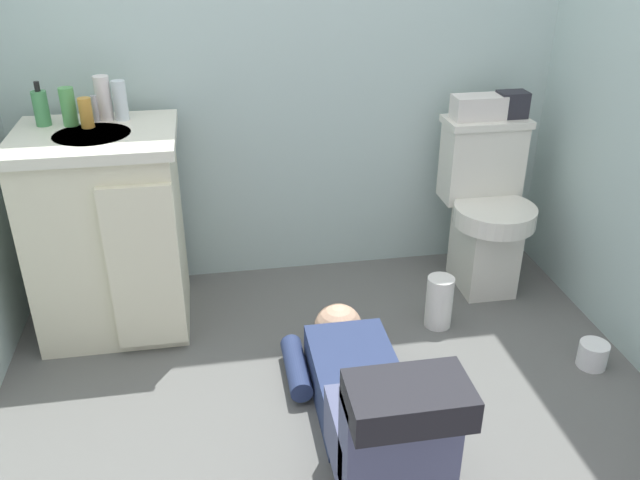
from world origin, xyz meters
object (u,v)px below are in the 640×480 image
(vanity_cabinet, at_px, (109,231))
(soap_dispenser, at_px, (41,108))
(faucet, at_px, (95,109))
(bottle_white, at_px, (103,98))
(toilet, at_px, (485,208))
(toilet_paper_roll, at_px, (593,355))
(bottle_green, at_px, (68,107))
(bottle_amber, at_px, (86,113))
(person_plumber, at_px, (368,398))
(paper_towel_roll, at_px, (439,302))
(toiletry_bag, at_px, (512,104))
(tissue_box, at_px, (478,107))
(bottle_clear, at_px, (120,100))

(vanity_cabinet, relative_size, soap_dispenser, 4.94)
(faucet, relative_size, bottle_white, 0.59)
(toilet, distance_m, toilet_paper_roll, 0.77)
(bottle_green, bearing_deg, faucet, 23.20)
(vanity_cabinet, relative_size, bottle_white, 4.85)
(vanity_cabinet, height_order, bottle_amber, bottle_amber)
(bottle_amber, bearing_deg, person_plumber, -46.70)
(soap_dispenser, height_order, paper_towel_roll, soap_dispenser)
(toiletry_bag, xyz_separation_m, soap_dispenser, (-1.89, -0.02, 0.08))
(soap_dispenser, xyz_separation_m, bottle_green, (0.10, -0.02, 0.00))
(tissue_box, bearing_deg, bottle_amber, -177.19)
(tissue_box, bearing_deg, faucet, -179.90)
(toilet, height_order, toilet_paper_roll, toilet)
(faucet, bearing_deg, bottle_white, 27.38)
(tissue_box, distance_m, bottle_white, 1.52)
(vanity_cabinet, xyz_separation_m, toiletry_bag, (1.70, 0.15, 0.39))
(bottle_clear, bearing_deg, soap_dispenser, -175.24)
(faucet, bearing_deg, vanity_cabinet, -88.69)
(person_plumber, xyz_separation_m, toilet_paper_roll, (0.93, 0.24, -0.13))
(person_plumber, bearing_deg, vanity_cabinet, 134.72)
(toilet, bearing_deg, person_plumber, -129.07)
(vanity_cabinet, relative_size, person_plumber, 0.77)
(toilet_paper_roll, bearing_deg, vanity_cabinet, 160.77)
(soap_dispenser, relative_size, bottle_white, 0.98)
(soap_dispenser, distance_m, bottle_green, 0.10)
(faucet, height_order, bottle_clear, bottle_clear)
(toiletry_bag, xyz_separation_m, toilet_paper_roll, (0.08, -0.77, -0.76))
(toilet, height_order, bottle_white, bottle_white)
(bottle_clear, relative_size, paper_towel_roll, 0.68)
(tissue_box, xyz_separation_m, bottle_white, (-1.52, 0.01, 0.10))
(bottle_white, bearing_deg, toilet, -3.84)
(tissue_box, bearing_deg, bottle_white, 179.45)
(vanity_cabinet, relative_size, toilet_paper_roll, 7.45)
(bottle_green, distance_m, paper_towel_roll, 1.63)
(bottle_white, height_order, paper_towel_roll, bottle_white)
(bottle_green, bearing_deg, bottle_clear, 12.74)
(bottle_green, relative_size, toilet_paper_roll, 1.30)
(toilet_paper_roll, bearing_deg, toilet, 105.42)
(vanity_cabinet, bearing_deg, person_plumber, -45.28)
(toilet, relative_size, paper_towel_roll, 3.35)
(vanity_cabinet, bearing_deg, toilet, 2.09)
(faucet, relative_size, bottle_green, 0.70)
(bottle_white, distance_m, paper_towel_roll, 1.55)
(tissue_box, height_order, toilet_paper_roll, tissue_box)
(toilet, xyz_separation_m, bottle_amber, (-1.62, 0.01, 0.51))
(toilet, xyz_separation_m, person_plumber, (-0.74, -0.92, -0.19))
(toilet, xyz_separation_m, bottle_green, (-1.69, 0.05, 0.52))
(paper_towel_roll, bearing_deg, toiletry_bag, 45.35)
(toilet, relative_size, soap_dispenser, 4.52)
(vanity_cabinet, relative_size, paper_towel_roll, 3.66)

